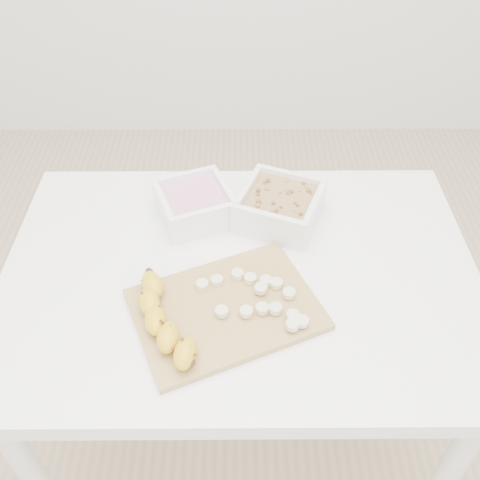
{
  "coord_description": "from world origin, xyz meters",
  "views": [
    {
      "loc": [
        -0.0,
        -0.77,
        1.57
      ],
      "look_at": [
        0.0,
        0.03,
        0.81
      ],
      "focal_mm": 40.0,
      "sensor_mm": 36.0,
      "label": 1
    }
  ],
  "objects_px": {
    "bowl_yogurt": "(195,203)",
    "banana": "(165,321)",
    "cutting_board": "(226,309)",
    "table": "(240,300)",
    "bowl_granola": "(280,206)"
  },
  "relations": [
    {
      "from": "bowl_yogurt",
      "to": "bowl_granola",
      "type": "relative_size",
      "value": 0.92
    },
    {
      "from": "table",
      "to": "cutting_board",
      "type": "relative_size",
      "value": 2.91
    },
    {
      "from": "bowl_granola",
      "to": "banana",
      "type": "distance_m",
      "value": 0.39
    },
    {
      "from": "table",
      "to": "bowl_granola",
      "type": "height_order",
      "value": "bowl_granola"
    },
    {
      "from": "cutting_board",
      "to": "banana",
      "type": "distance_m",
      "value": 0.12
    },
    {
      "from": "bowl_yogurt",
      "to": "cutting_board",
      "type": "distance_m",
      "value": 0.3
    },
    {
      "from": "banana",
      "to": "bowl_yogurt",
      "type": "bearing_deg",
      "value": 70.05
    },
    {
      "from": "bowl_yogurt",
      "to": "banana",
      "type": "bearing_deg",
      "value": -96.37
    },
    {
      "from": "bowl_yogurt",
      "to": "banana",
      "type": "xyz_separation_m",
      "value": [
        -0.04,
        -0.33,
        -0.0
      ]
    },
    {
      "from": "table",
      "to": "cutting_board",
      "type": "bearing_deg",
      "value": -104.44
    },
    {
      "from": "bowl_yogurt",
      "to": "cutting_board",
      "type": "xyz_separation_m",
      "value": [
        0.07,
        -0.28,
        -0.03
      ]
    },
    {
      "from": "bowl_yogurt",
      "to": "banana",
      "type": "relative_size",
      "value": 0.88
    },
    {
      "from": "table",
      "to": "bowl_yogurt",
      "type": "distance_m",
      "value": 0.24
    },
    {
      "from": "table",
      "to": "bowl_granola",
      "type": "xyz_separation_m",
      "value": [
        0.09,
        0.16,
        0.14
      ]
    },
    {
      "from": "bowl_yogurt",
      "to": "bowl_granola",
      "type": "bearing_deg",
      "value": -4.23
    }
  ]
}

